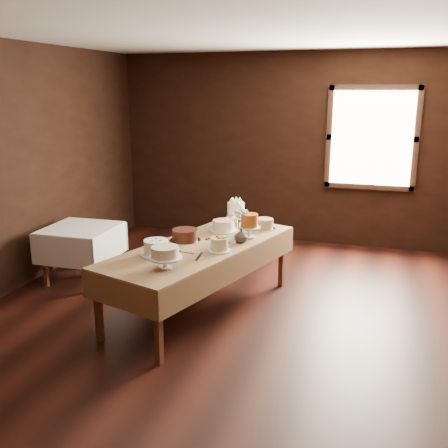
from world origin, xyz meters
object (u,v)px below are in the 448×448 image
Objects in this scene: side_table at (81,233)px; cake_caramel at (249,227)px; cake_server_a at (187,253)px; cake_server_c at (216,237)px; cake_meringue at (236,213)px; display_table at (201,250)px; cake_speckled at (264,224)px; cake_server_b at (198,258)px; cake_cream at (165,258)px; cake_chocolate at (185,236)px; cake_server_d at (236,243)px; cake_swirl at (156,248)px; cake_flowers at (219,245)px; cake_lattice at (223,226)px; flower_vase at (241,236)px.

side_table is 2.10m from cake_caramel.
cake_server_a and cake_server_c have the same top height.
cake_caramel reaches higher than cake_server_a.
cake_meringue is 1.15× the size of cake_server_c.
display_table is 8.80× the size of cake_speckled.
cake_caramel reaches higher than cake_server_b.
cake_server_c is at bearing 84.07° from cake_cream.
side_table is at bearing 168.90° from cake_server_a.
cake_chocolate is (-0.29, -0.89, -0.06)m from cake_meringue.
cake_server_a is at bearing -154.01° from cake_server_d.
cake_caramel is at bearing 50.18° from cake_swirl.
cake_meringue is at bearing 97.93° from cake_flowers.
cake_flowers is 0.50m from cake_server_c.
cake_server_c is (-0.03, -0.64, -0.11)m from cake_meringue.
cake_caramel reaches higher than side_table.
display_table is at bearing -135.26° from cake_caramel.
cake_lattice is 1.43× the size of cake_server_d.
cake_caramel is 0.69m from cake_chocolate.
cake_speckled is at bearing 75.54° from cake_flowers.
cake_speckled is at bearing 57.91° from cake_swirl.
cake_cream is at bearing -94.96° from cake_lattice.
cake_cream is 1.09m from cake_server_c.
cake_speckled is 0.99m from cake_chocolate.
display_table is 3.01× the size of side_table.
cake_lattice is 0.48m from flower_vase.
cake_swirl is 0.31m from cake_server_a.
cake_server_c is at bearing 124.94° from cake_server_d.
cake_cream is (-0.30, -0.62, 0.03)m from cake_flowers.
flower_vase reaches higher than side_table.
display_table is 10.38× the size of cake_server_c.
cake_swirl reaches higher than cake_server_d.
cake_server_d reaches higher than side_table.
cake_server_d is at bearing 44.61° from cake_swirl.
cake_chocolate is at bearing 155.61° from cake_server_c.
side_table is at bearing 167.12° from display_table.
cake_server_a is at bearing 86.74° from cake_cream.
cake_server_d is (0.39, 0.93, -0.09)m from cake_cream.
flower_vase is at bearing -50.06° from cake_lattice.
cake_chocolate is at bearing 126.25° from cake_server_a.
cake_server_b is at bearing -111.26° from flower_vase.
cake_flowers reaches higher than display_table.
cake_cream is (-0.15, -1.72, -0.02)m from cake_meringue.
cake_swirl is (-0.53, -0.31, 0.01)m from cake_flowers.
cake_flowers is at bearing 150.73° from cake_server_b.
side_table is at bearing -173.47° from cake_lattice.
side_table is 2.00m from cake_flowers.
side_table is 2.42× the size of cake_lattice.
cake_flowers is at bearing -14.94° from side_table.
cake_cream is (-0.12, -1.33, 0.04)m from cake_lattice.
cake_server_c is 1.61× the size of flower_vase.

